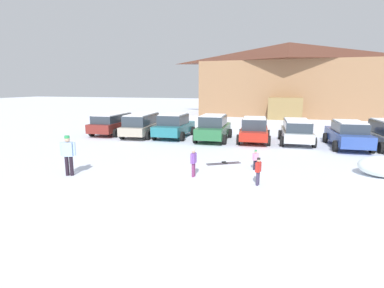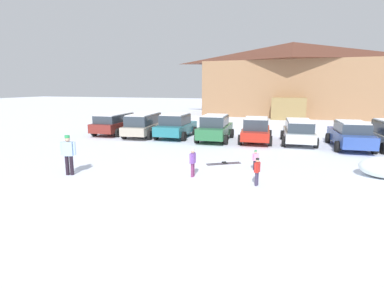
{
  "view_description": "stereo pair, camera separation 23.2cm",
  "coord_description": "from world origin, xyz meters",
  "px_view_note": "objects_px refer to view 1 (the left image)",
  "views": [
    {
      "loc": [
        4.42,
        -7.99,
        3.63
      ],
      "look_at": [
        0.5,
        5.03,
        1.0
      ],
      "focal_mm": 28.0,
      "sensor_mm": 36.0,
      "label": 1
    },
    {
      "loc": [
        4.64,
        -7.92,
        3.63
      ],
      "look_at": [
        0.5,
        5.03,
        1.0
      ],
      "focal_mm": 28.0,
      "sensor_mm": 36.0,
      "label": 2
    }
  ],
  "objects_px": {
    "parked_green_coupe": "(213,128)",
    "pair_of_skis": "(224,163)",
    "parked_red_sedan": "(254,130)",
    "parked_blue_hatchback": "(348,134)",
    "ski_lodge": "(287,79)",
    "parked_teal_hatchback": "(174,126)",
    "parked_silver_wagon": "(296,130)",
    "skier_child_in_purple_jacket": "(193,161)",
    "skier_child_in_red_jacket": "(258,170)",
    "plowed_snow_pile": "(383,167)",
    "parked_beige_suv": "(142,124)",
    "skier_adult_in_blue_parka": "(68,153)",
    "skier_child_in_pink_snowsuit": "(255,159)",
    "parked_maroon_van": "(113,123)"
  },
  "relations": [
    {
      "from": "ski_lodge",
      "to": "parked_maroon_van",
      "type": "xyz_separation_m",
      "value": [
        -12.85,
        -19.38,
        -3.62
      ]
    },
    {
      "from": "parked_green_coupe",
      "to": "parked_blue_hatchback",
      "type": "xyz_separation_m",
      "value": [
        8.22,
        -0.06,
        -0.05
      ]
    },
    {
      "from": "parked_silver_wagon",
      "to": "plowed_snow_pile",
      "type": "xyz_separation_m",
      "value": [
        3.13,
        -6.6,
        -0.43
      ]
    },
    {
      "from": "parked_green_coupe",
      "to": "skier_child_in_purple_jacket",
      "type": "xyz_separation_m",
      "value": [
        1.06,
        -8.35,
        -0.22
      ]
    },
    {
      "from": "parked_beige_suv",
      "to": "skier_child_in_pink_snowsuit",
      "type": "height_order",
      "value": "parked_beige_suv"
    },
    {
      "from": "parked_maroon_van",
      "to": "plowed_snow_pile",
      "type": "xyz_separation_m",
      "value": [
        16.55,
        -6.62,
        -0.45
      ]
    },
    {
      "from": "parked_red_sedan",
      "to": "plowed_snow_pile",
      "type": "height_order",
      "value": "parked_red_sedan"
    },
    {
      "from": "parked_beige_suv",
      "to": "parked_red_sedan",
      "type": "height_order",
      "value": "parked_beige_suv"
    },
    {
      "from": "parked_silver_wagon",
      "to": "skier_adult_in_blue_parka",
      "type": "distance_m",
      "value": 13.75
    },
    {
      "from": "parked_beige_suv",
      "to": "parked_red_sedan",
      "type": "xyz_separation_m",
      "value": [
        8.1,
        0.1,
        -0.08
      ]
    },
    {
      "from": "parked_beige_suv",
      "to": "parked_silver_wagon",
      "type": "distance_m",
      "value": 10.76
    },
    {
      "from": "ski_lodge",
      "to": "skier_adult_in_blue_parka",
      "type": "relative_size",
      "value": 12.75
    },
    {
      "from": "skier_adult_in_blue_parka",
      "to": "skier_child_in_purple_jacket",
      "type": "distance_m",
      "value": 5.13
    },
    {
      "from": "parked_teal_hatchback",
      "to": "parked_blue_hatchback",
      "type": "height_order",
      "value": "parked_teal_hatchback"
    },
    {
      "from": "parked_maroon_van",
      "to": "parked_blue_hatchback",
      "type": "height_order",
      "value": "parked_blue_hatchback"
    },
    {
      "from": "parked_green_coupe",
      "to": "skier_adult_in_blue_parka",
      "type": "bearing_deg",
      "value": -111.91
    },
    {
      "from": "parked_teal_hatchback",
      "to": "parked_silver_wagon",
      "type": "relative_size",
      "value": 1.02
    },
    {
      "from": "parked_red_sedan",
      "to": "parked_blue_hatchback",
      "type": "relative_size",
      "value": 0.91
    },
    {
      "from": "parked_beige_suv",
      "to": "parked_red_sedan",
      "type": "bearing_deg",
      "value": 0.72
    },
    {
      "from": "parked_beige_suv",
      "to": "parked_silver_wagon",
      "type": "bearing_deg",
      "value": 1.78
    },
    {
      "from": "plowed_snow_pile",
      "to": "skier_adult_in_blue_parka",
      "type": "bearing_deg",
      "value": -163.74
    },
    {
      "from": "parked_beige_suv",
      "to": "skier_child_in_purple_jacket",
      "type": "relative_size",
      "value": 4.19
    },
    {
      "from": "parked_green_coupe",
      "to": "skier_child_in_red_jacket",
      "type": "distance_m",
      "value": 9.42
    },
    {
      "from": "parked_maroon_van",
      "to": "pair_of_skis",
      "type": "height_order",
      "value": "parked_maroon_van"
    },
    {
      "from": "parked_red_sedan",
      "to": "skier_child_in_red_jacket",
      "type": "height_order",
      "value": "parked_red_sedan"
    },
    {
      "from": "parked_beige_suv",
      "to": "pair_of_skis",
      "type": "xyz_separation_m",
      "value": [
        7.28,
        -6.14,
        -0.88
      ]
    },
    {
      "from": "parked_green_coupe",
      "to": "pair_of_skis",
      "type": "relative_size",
      "value": 2.75
    },
    {
      "from": "plowed_snow_pile",
      "to": "parked_beige_suv",
      "type": "bearing_deg",
      "value": 155.73
    },
    {
      "from": "parked_green_coupe",
      "to": "pair_of_skis",
      "type": "distance_m",
      "value": 6.28
    },
    {
      "from": "parked_silver_wagon",
      "to": "skier_child_in_pink_snowsuit",
      "type": "height_order",
      "value": "parked_silver_wagon"
    },
    {
      "from": "ski_lodge",
      "to": "plowed_snow_pile",
      "type": "distance_m",
      "value": 26.57
    },
    {
      "from": "parked_beige_suv",
      "to": "skier_child_in_red_jacket",
      "type": "distance_m",
      "value": 12.7
    },
    {
      "from": "parked_green_coupe",
      "to": "parked_silver_wagon",
      "type": "xyz_separation_m",
      "value": [
        5.34,
        0.54,
        -0.04
      ]
    },
    {
      "from": "skier_child_in_red_jacket",
      "to": "pair_of_skis",
      "type": "xyz_separation_m",
      "value": [
        -1.8,
        2.74,
        -0.57
      ]
    },
    {
      "from": "parked_blue_hatchback",
      "to": "plowed_snow_pile",
      "type": "bearing_deg",
      "value": -87.6
    },
    {
      "from": "ski_lodge",
      "to": "pair_of_skis",
      "type": "height_order",
      "value": "ski_lodge"
    },
    {
      "from": "skier_child_in_purple_jacket",
      "to": "pair_of_skis",
      "type": "distance_m",
      "value": 2.62
    },
    {
      "from": "ski_lodge",
      "to": "skier_child_in_red_jacket",
      "type": "bearing_deg",
      "value": -92.24
    },
    {
      "from": "ski_lodge",
      "to": "pair_of_skis",
      "type": "xyz_separation_m",
      "value": [
        -2.92,
        -25.87,
        -4.46
      ]
    },
    {
      "from": "parked_red_sedan",
      "to": "skier_child_in_red_jacket",
      "type": "bearing_deg",
      "value": -83.81
    },
    {
      "from": "skier_adult_in_blue_parka",
      "to": "parked_teal_hatchback",
      "type": "bearing_deg",
      "value": 84.86
    },
    {
      "from": "skier_child_in_purple_jacket",
      "to": "parked_maroon_van",
      "type": "bearing_deg",
      "value": 135.73
    },
    {
      "from": "parked_teal_hatchback",
      "to": "skier_child_in_purple_jacket",
      "type": "height_order",
      "value": "parked_teal_hatchback"
    },
    {
      "from": "skier_child_in_red_jacket",
      "to": "skier_child_in_purple_jacket",
      "type": "bearing_deg",
      "value": 172.8
    },
    {
      "from": "parked_silver_wagon",
      "to": "skier_adult_in_blue_parka",
      "type": "xyz_separation_m",
      "value": [
        -9.22,
        -10.2,
        0.11
      ]
    },
    {
      "from": "parked_silver_wagon",
      "to": "skier_child_in_red_jacket",
      "type": "distance_m",
      "value": 9.37
    },
    {
      "from": "skier_adult_in_blue_parka",
      "to": "pair_of_skis",
      "type": "height_order",
      "value": "skier_adult_in_blue_parka"
    },
    {
      "from": "parked_maroon_van",
      "to": "parked_teal_hatchback",
      "type": "relative_size",
      "value": 1.07
    },
    {
      "from": "skier_child_in_purple_jacket",
      "to": "pair_of_skis",
      "type": "relative_size",
      "value": 0.74
    },
    {
      "from": "parked_beige_suv",
      "to": "skier_adult_in_blue_parka",
      "type": "distance_m",
      "value": 9.99
    }
  ]
}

